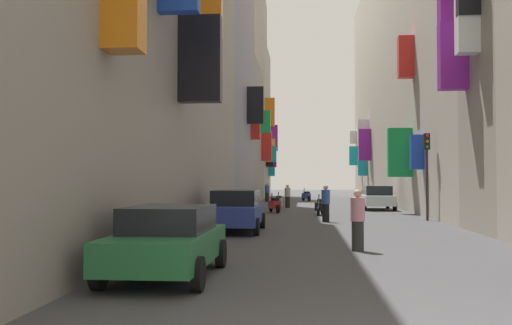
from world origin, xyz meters
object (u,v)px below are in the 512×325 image
object	(u,v)px
scooter_silver	(279,202)
parked_car_green	(168,239)
parked_car_white	(377,197)
pedestrian_crossing	(288,196)
traffic_light_near_corner	(427,161)
pedestrian_near_left	(267,192)
pedestrian_mid_street	(326,204)
pedestrian_near_right	(358,220)
parked_car_blue	(236,210)
scooter_green	(363,198)
scooter_blue	(306,196)
scooter_red	(274,204)
scooter_black	(320,206)

from	to	relation	value
scooter_silver	parked_car_green	bearing A→B (deg)	-92.47
parked_car_white	scooter_silver	world-z (taller)	parked_car_white
pedestrian_crossing	traffic_light_near_corner	xyz separation A→B (m)	(6.77, -10.90, 1.99)
parked_car_green	pedestrian_near_left	bearing A→B (deg)	90.75
pedestrian_near_left	pedestrian_mid_street	xyz separation A→B (m)	(4.10, -22.12, 0.01)
parked_car_green	scooter_silver	bearing A→B (deg)	87.53
pedestrian_near_right	pedestrian_near_left	bearing A→B (deg)	98.07
pedestrian_near_left	pedestrian_mid_street	world-z (taller)	pedestrian_mid_street
parked_car_white	traffic_light_near_corner	world-z (taller)	traffic_light_near_corner
parked_car_blue	scooter_green	size ratio (longest dim) A/B	2.36
parked_car_green	pedestrian_near_left	distance (m)	36.17
pedestrian_near_left	parked_car_white	bearing A→B (deg)	-56.44
parked_car_white	scooter_blue	xyz separation A→B (m)	(-4.36, 13.66, -0.32)
scooter_silver	pedestrian_mid_street	world-z (taller)	pedestrian_mid_street
scooter_red	traffic_light_near_corner	xyz separation A→B (m)	(7.38, -5.64, 2.30)
parked_car_blue	scooter_red	world-z (taller)	parked_car_blue
pedestrian_near_left	pedestrian_near_right	distance (m)	32.28
parked_car_green	pedestrian_mid_street	size ratio (longest dim) A/B	2.36
parked_car_blue	scooter_blue	size ratio (longest dim) A/B	2.40
scooter_red	pedestrian_mid_street	size ratio (longest dim) A/B	1.12
pedestrian_mid_street	parked_car_white	bearing A→B (deg)	70.85
parked_car_blue	scooter_blue	world-z (taller)	parked_car_blue
pedestrian_near_left	traffic_light_near_corner	bearing A→B (deg)	-67.07
parked_car_white	parked_car_green	bearing A→B (deg)	-106.50
scooter_red	scooter_black	xyz separation A→B (m)	(2.57, -2.04, -0.00)
scooter_blue	pedestrian_near_left	world-z (taller)	pedestrian_near_left
scooter_red	traffic_light_near_corner	size ratio (longest dim) A/B	0.46
scooter_black	scooter_green	bearing A→B (deg)	74.18
scooter_blue	traffic_light_near_corner	distance (m)	23.60
pedestrian_mid_street	scooter_red	bearing A→B (deg)	111.04
parked_car_green	pedestrian_near_right	xyz separation A→B (m)	(4.06, 4.20, 0.08)
pedestrian_crossing	pedestrian_mid_street	bearing A→B (deg)	-80.44
scooter_blue	scooter_green	bearing A→B (deg)	-56.84
scooter_red	scooter_blue	size ratio (longest dim) A/B	1.06
pedestrian_crossing	pedestrian_mid_street	world-z (taller)	pedestrian_mid_street
scooter_silver	pedestrian_mid_street	size ratio (longest dim) A/B	1.17
parked_car_white	pedestrian_crossing	world-z (taller)	pedestrian_crossing
scooter_red	pedestrian_crossing	size ratio (longest dim) A/B	1.19
scooter_black	pedestrian_near_left	size ratio (longest dim) A/B	1.15
scooter_blue	pedestrian_near_right	xyz separation A→B (m)	(1.16, -33.97, 0.34)
parked_car_white	pedestrian_mid_street	size ratio (longest dim) A/B	2.53
parked_car_blue	scooter_blue	distance (m)	28.92
scooter_black	pedestrian_crossing	size ratio (longest dim) A/B	1.20
scooter_silver	scooter_red	bearing A→B (deg)	-91.49
pedestrian_near_right	traffic_light_near_corner	xyz separation A→B (m)	(4.28, 11.13, 1.96)
parked_car_blue	pedestrian_mid_street	bearing A→B (deg)	53.32
parked_car_white	parked_car_green	size ratio (longest dim) A/B	1.07
scooter_silver	scooter_green	world-z (taller)	same
parked_car_green	scooter_green	size ratio (longest dim) A/B	2.19
parked_car_blue	traffic_light_near_corner	size ratio (longest dim) A/B	1.04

